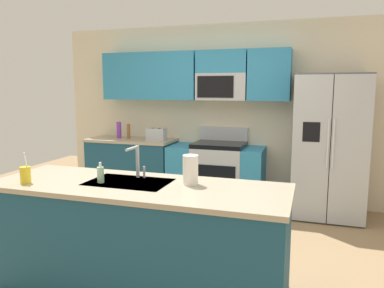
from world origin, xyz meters
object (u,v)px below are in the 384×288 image
toaster (156,134)px  bottle_purple (119,130)px  drink_cup_yellow (25,175)px  soap_dispenser (101,174)px  pepper_mill (129,131)px  range_oven (216,174)px  sink_faucet (137,159)px  paper_towel_roll (190,170)px  refrigerator (329,147)px

toaster → bottle_purple: bearing=174.3°
drink_cup_yellow → toaster: bearing=90.1°
bottle_purple → soap_dispenser: bearing=-64.0°
pepper_mill → bottle_purple: size_ratio=0.90×
toaster → soap_dispenser: bearing=-77.0°
pepper_mill → drink_cup_yellow: size_ratio=0.88×
pepper_mill → bottle_purple: bearing=174.7°
pepper_mill → drink_cup_yellow: bearing=-79.8°
soap_dispenser → range_oven: bearing=82.3°
bottle_purple → drink_cup_yellow: 2.82m
toaster → sink_faucet: size_ratio=0.99×
range_oven → bottle_purple: size_ratio=5.40×
sink_faucet → toaster: bearing=109.4°
soap_dispenser → paper_towel_roll: size_ratio=0.71×
bottle_purple → sink_faucet: bearing=-57.8°
paper_towel_roll → toaster: bearing=119.3°
soap_dispenser → drink_cup_yellow: bearing=-160.0°
refrigerator → drink_cup_yellow: refrigerator is taller
refrigerator → pepper_mill: size_ratio=8.17×
sink_faucet → drink_cup_yellow: size_ratio=1.10×
refrigerator → pepper_mill: (-2.91, 0.07, 0.09)m
sink_faucet → soap_dispenser: sink_faucet is taller
pepper_mill → range_oven: bearing=0.1°
range_oven → paper_towel_roll: paper_towel_roll is taller
paper_towel_roll → sink_faucet: bearing=172.5°
range_oven → paper_towel_roll: size_ratio=5.67×
paper_towel_roll → drink_cup_yellow: bearing=-163.7°
bottle_purple → toaster: bearing=-5.7°
range_oven → pepper_mill: size_ratio=6.01×
pepper_mill → drink_cup_yellow: 2.77m
range_oven → pepper_mill: pepper_mill is taller
refrigerator → drink_cup_yellow: size_ratio=7.19×
bottle_purple → drink_cup_yellow: (0.67, -2.74, -0.06)m
range_oven → pepper_mill: 1.51m
toaster → sink_faucet: 2.37m
pepper_mill → soap_dispenser: size_ratio=1.33×
toaster → paper_towel_roll: bearing=-60.7°
refrigerator → drink_cup_yellow: bearing=-132.3°
range_oven → paper_towel_roll: bearing=-80.8°
range_oven → refrigerator: 1.59m
drink_cup_yellow → range_oven: bearing=71.6°
refrigerator → soap_dispenser: bearing=-127.1°
toaster → drink_cup_yellow: 2.68m
soap_dispenser → paper_towel_roll: 0.74m
range_oven → soap_dispenser: (-0.34, -2.52, 0.53)m
sink_faucet → paper_towel_roll: size_ratio=1.17×
refrigerator → paper_towel_roll: bearing=-116.4°
refrigerator → bottle_purple: (-3.09, 0.09, 0.10)m
sink_faucet → drink_cup_yellow: sink_faucet is taller
drink_cup_yellow → soap_dispenser: bearing=20.0°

